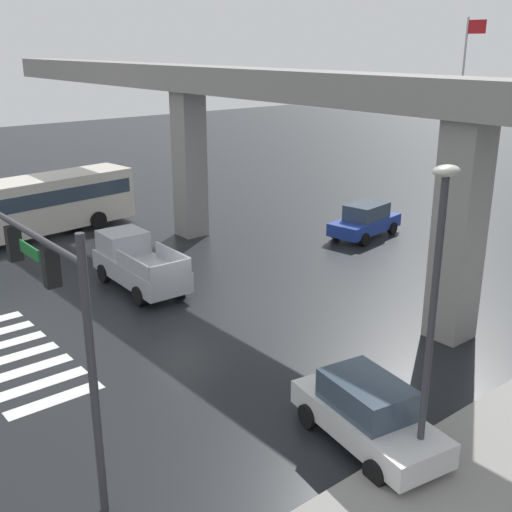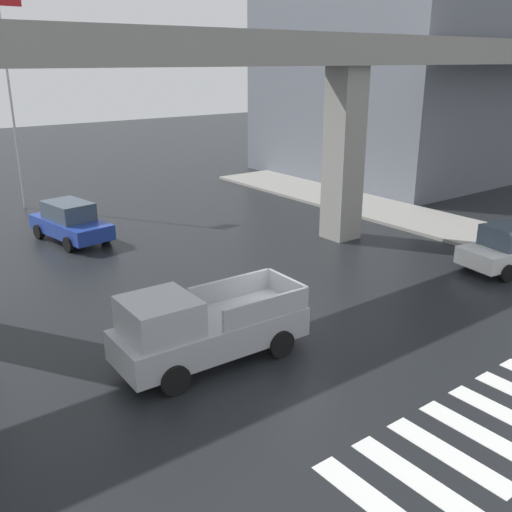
{
  "view_description": "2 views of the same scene",
  "coord_description": "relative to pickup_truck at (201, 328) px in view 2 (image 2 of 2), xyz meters",
  "views": [
    {
      "loc": [
        18.91,
        -11.89,
        9.5
      ],
      "look_at": [
        1.0,
        2.77,
        1.72
      ],
      "focal_mm": 44.42,
      "sensor_mm": 36.0,
      "label": 1
    },
    {
      "loc": [
        -10.04,
        -11.75,
        7.55
      ],
      "look_at": [
        0.2,
        1.77,
        1.75
      ],
      "focal_mm": 40.4,
      "sensor_mm": 36.0,
      "label": 2
    }
  ],
  "objects": [
    {
      "name": "sedan_blue",
      "position": [
        1.17,
        12.64,
        -0.14
      ],
      "size": [
        2.44,
        4.51,
        1.72
      ],
      "color": "#1E3899",
      "rests_on": "ground"
    },
    {
      "name": "crosswalk_stripes",
      "position": [
        3.07,
        -6.2,
        -0.98
      ],
      "size": [
        7.15,
        2.8,
        0.01
      ],
      "color": "silver",
      "rests_on": "ground"
    },
    {
      "name": "ground_plane",
      "position": [
        3.07,
        0.2,
        -0.99
      ],
      "size": [
        120.0,
        120.0,
        0.0
      ],
      "primitive_type": "plane",
      "color": "black"
    },
    {
      "name": "flagpole",
      "position": [
        1.38,
        19.92,
        5.25
      ],
      "size": [
        1.16,
        0.12,
        10.85
      ],
      "color": "silver",
      "rests_on": "ground"
    },
    {
      "name": "pickup_truck",
      "position": [
        0.0,
        0.0,
        0.0
      ],
      "size": [
        5.16,
        2.22,
        2.08
      ],
      "color": "#A8AAAF",
      "rests_on": "ground"
    },
    {
      "name": "fire_hydrant",
      "position": [
        14.4,
        -0.22,
        -0.56
      ],
      "size": [
        0.24,
        0.24,
        0.85
      ],
      "color": "red",
      "rests_on": "ground"
    },
    {
      "name": "elevated_overpass",
      "position": [
        3.07,
        5.87,
        6.25
      ],
      "size": [
        54.0,
        2.01,
        8.52
      ],
      "color": "gray",
      "rests_on": "ground"
    },
    {
      "name": "sidewalk_east",
      "position": [
        16.0,
        2.2,
        -0.91
      ],
      "size": [
        4.0,
        36.0,
        0.15
      ],
      "primitive_type": "cube",
      "color": "gray",
      "rests_on": "ground"
    }
  ]
}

